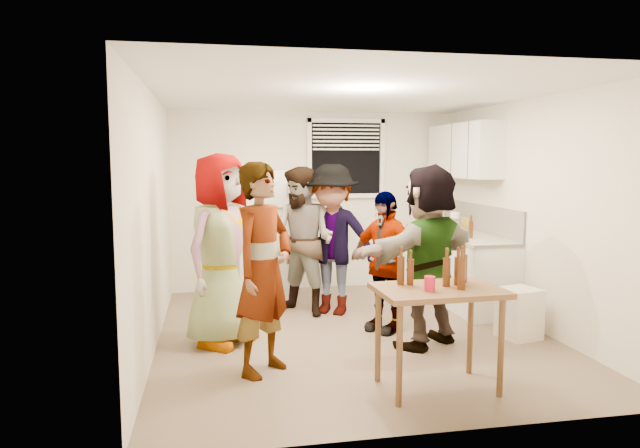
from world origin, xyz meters
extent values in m
cube|color=white|center=(-0.75, 1.88, 0.85)|extent=(0.70, 0.70, 1.70)
cube|color=white|center=(1.70, 1.15, 0.43)|extent=(0.60, 2.20, 0.86)
cube|color=beige|center=(1.70, 1.15, 0.88)|extent=(0.64, 2.22, 0.04)
cube|color=#BBB5AA|center=(1.99, 1.15, 1.08)|extent=(0.03, 2.20, 0.36)
cube|color=white|center=(1.83, 1.35, 1.95)|extent=(0.34, 1.60, 0.70)
cylinder|color=white|center=(1.68, 1.23, 0.90)|extent=(0.12, 0.12, 0.26)
cylinder|color=black|center=(1.75, 1.93, 0.90)|extent=(0.07, 0.07, 0.27)
cylinder|color=#47230C|center=(1.60, 0.59, 0.90)|extent=(0.05, 0.05, 0.20)
cylinder|color=blue|center=(1.45, 0.42, 0.90)|extent=(0.08, 0.08, 0.11)
cube|color=#EFC248|center=(1.92, 1.42, 0.98)|extent=(0.02, 0.19, 0.16)
cube|color=white|center=(1.66, -0.46, 0.25)|extent=(0.42, 0.42, 0.52)
cylinder|color=#47230C|center=(0.13, -1.40, 0.83)|extent=(0.05, 0.05, 0.21)
cylinder|color=red|center=(0.20, -1.63, 0.83)|extent=(0.09, 0.09, 0.11)
imported|color=gray|center=(-1.36, -0.07, 0.00)|extent=(2.05, 1.93, 0.60)
imported|color=#141933|center=(-1.01, -0.91, 0.00)|extent=(1.78, 1.73, 0.44)
imported|color=#543122|center=(-0.39, 0.85, 0.00)|extent=(1.85, 1.84, 0.66)
imported|color=#434449|center=(-0.04, 0.84, 0.00)|extent=(1.92, 2.12, 0.66)
imported|color=black|center=(0.36, 0.05, 0.00)|extent=(1.74, 1.61, 0.37)
imported|color=#E08B4E|center=(0.64, -0.49, 0.00)|extent=(2.34, 2.39, 0.53)
camera|label=1|loc=(-1.43, -5.70, 1.84)|focal=32.00mm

